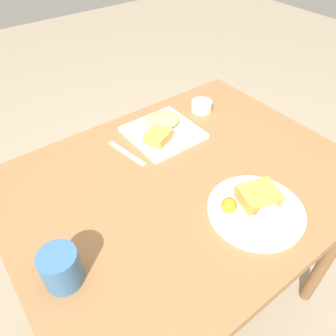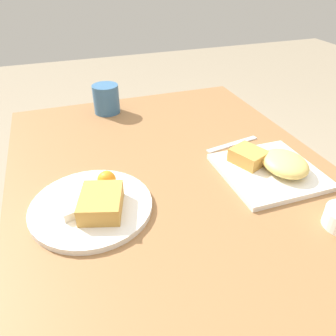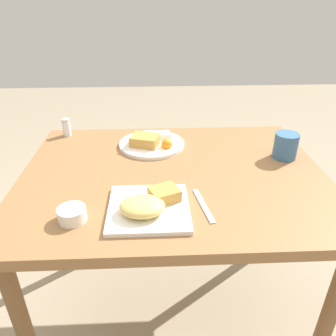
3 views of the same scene
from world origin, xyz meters
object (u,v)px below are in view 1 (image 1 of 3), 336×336
at_px(sauce_ramekin, 202,106).
at_px(coffee_mug, 61,268).
at_px(plate_square_near, 162,128).
at_px(plate_oval_far, 256,208).
at_px(butter_knife, 127,153).

distance_m(sauce_ramekin, coffee_mug, 0.81).
relative_size(plate_square_near, plate_oval_far, 0.88).
bearing_deg(plate_square_near, coffee_mug, 32.14).
relative_size(plate_oval_far, sauce_ramekin, 3.36).
distance_m(plate_square_near, coffee_mug, 0.61).
bearing_deg(coffee_mug, sauce_ramekin, -154.13).
relative_size(plate_oval_far, butter_knife, 1.53).
bearing_deg(coffee_mug, butter_knife, -139.32).
bearing_deg(coffee_mug, plate_oval_far, 166.10).
bearing_deg(plate_square_near, plate_oval_far, 88.80).
distance_m(plate_square_near, plate_oval_far, 0.45).
bearing_deg(sauce_ramekin, coffee_mug, 25.87).
xyz_separation_m(plate_oval_far, coffee_mug, (0.51, -0.13, 0.03)).
distance_m(butter_knife, coffee_mug, 0.47).
relative_size(butter_knife, coffee_mug, 1.79).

